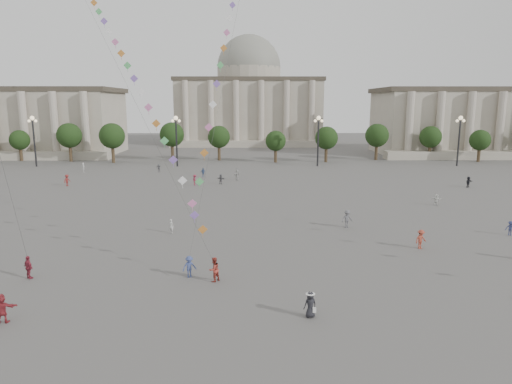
{
  "coord_description": "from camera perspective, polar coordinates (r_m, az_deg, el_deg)",
  "views": [
    {
      "loc": [
        0.96,
        -26.78,
        13.29
      ],
      "look_at": [
        1.3,
        12.0,
        5.7
      ],
      "focal_mm": 32.0,
      "sensor_mm": 36.0,
      "label": 1
    }
  ],
  "objects": [
    {
      "name": "person_crowd_4",
      "position": [
        79.86,
        -2.4,
        2.17
      ],
      "size": [
        1.51,
        1.76,
        1.91
      ],
      "primitive_type": "imported",
      "rotation": [
        0.0,
        0.0,
        4.07
      ],
      "color": "#BCBBB7",
      "rests_on": "ground"
    },
    {
      "name": "kite_train_west",
      "position": [
        56.21,
        -18.7,
        19.45
      ],
      "size": [
        26.22,
        38.25,
        60.18
      ],
      "color": "#3F3F3F",
      "rests_on": "ground"
    },
    {
      "name": "person_crowd_14",
      "position": [
        53.38,
        29.2,
        -3.97
      ],
      "size": [
        1.1,
        0.91,
        1.48
      ],
      "primitive_type": "imported",
      "rotation": [
        0.0,
        0.0,
        5.83
      ],
      "color": "navy",
      "rests_on": "ground"
    },
    {
      "name": "tree_row",
      "position": [
        105.08,
        -1.04,
        6.75
      ],
      "size": [
        137.12,
        5.12,
        8.0
      ],
      "color": "#3C2F1E",
      "rests_on": "ground"
    },
    {
      "name": "lamp_post_far_east",
      "position": [
        106.5,
        24.1,
        6.91
      ],
      "size": [
        2.0,
        0.9,
        10.65
      ],
      "color": "#262628",
      "rests_on": "ground"
    },
    {
      "name": "person_crowd_6",
      "position": [
        50.34,
        11.32,
        -3.31
      ],
      "size": [
        1.41,
        1.05,
        1.95
      ],
      "primitive_type": "imported",
      "rotation": [
        0.0,
        0.0,
        0.29
      ],
      "color": "#5C5C60",
      "rests_on": "ground"
    },
    {
      "name": "lamp_post_mid_west",
      "position": [
        98.27,
        -9.94,
        7.44
      ],
      "size": [
        2.0,
        0.9,
        10.65
      ],
      "color": "#262628",
      "rests_on": "ground"
    },
    {
      "name": "person_crowd_2",
      "position": [
        80.29,
        -22.54,
        1.37
      ],
      "size": [
        1.18,
        1.4,
        1.88
      ],
      "primitive_type": "imported",
      "rotation": [
        0.0,
        0.0,
        1.08
      ],
      "color": "maroon",
      "rests_on": "ground"
    },
    {
      "name": "person_crowd_12",
      "position": [
        76.26,
        -4.42,
        1.63
      ],
      "size": [
        1.58,
        1.19,
        1.66
      ],
      "primitive_type": "imported",
      "rotation": [
        0.0,
        0.0,
        2.62
      ],
      "color": "slate",
      "rests_on": "ground"
    },
    {
      "name": "kite_flyer_1",
      "position": [
        36.07,
        -8.33,
        -9.22
      ],
      "size": [
        1.27,
        1.05,
        1.72
      ],
      "primitive_type": "imported",
      "rotation": [
        0.0,
        0.0,
        0.45
      ],
      "color": "#394780",
      "rests_on": "ground"
    },
    {
      "name": "person_crowd_13",
      "position": [
        48.2,
        -10.55,
        -4.21
      ],
      "size": [
        0.65,
        0.57,
        1.49
      ],
      "primitive_type": "imported",
      "rotation": [
        0.0,
        0.0,
        2.65
      ],
      "color": "beige",
      "rests_on": "ground"
    },
    {
      "name": "tourist_2",
      "position": [
        32.74,
        -29.19,
        -12.59
      ],
      "size": [
        1.78,
        0.75,
        1.86
      ],
      "primitive_type": "imported",
      "rotation": [
        0.0,
        0.0,
        3.26
      ],
      "color": "maroon",
      "rests_on": "ground"
    },
    {
      "name": "person_crowd_16",
      "position": [
        91.28,
        -12.07,
        2.96
      ],
      "size": [
        0.99,
        0.52,
        1.62
      ],
      "primitive_type": "imported",
      "rotation": [
        0.0,
        0.0,
        6.15
      ],
      "color": "slate",
      "rests_on": "ground"
    },
    {
      "name": "person_crowd_8",
      "position": [
        45.04,
        19.91,
        -5.57
      ],
      "size": [
        1.34,
        1.1,
        1.81
      ],
      "primitive_type": "imported",
      "rotation": [
        0.0,
        0.0,
        0.43
      ],
      "color": "#9F3D2B",
      "rests_on": "ground"
    },
    {
      "name": "ground",
      "position": [
        29.91,
        -2.38,
        -15.32
      ],
      "size": [
        360.0,
        360.0,
        0.0
      ],
      "primitive_type": "plane",
      "color": "#504D4B",
      "rests_on": "ground"
    },
    {
      "name": "person_crowd_7",
      "position": [
        64.78,
        21.61,
        -0.89
      ],
      "size": [
        1.45,
        0.74,
        1.5
      ],
      "primitive_type": "imported",
      "rotation": [
        0.0,
        0.0,
        2.92
      ],
      "color": "white",
      "rests_on": "ground"
    },
    {
      "name": "hall_central",
      "position": [
        156.01,
        -0.88,
        11.41
      ],
      "size": [
        48.3,
        34.3,
        35.5
      ],
      "color": "#A09786",
      "rests_on": "ground"
    },
    {
      "name": "lamp_post_far_west",
      "position": [
        107.3,
        -26.07,
        6.78
      ],
      "size": [
        2.0,
        0.9,
        10.65
      ],
      "color": "#262628",
      "rests_on": "ground"
    },
    {
      "name": "kite_flyer_0",
      "position": [
        35.02,
        -5.27,
        -9.62
      ],
      "size": [
        1.16,
        1.16,
        1.9
      ],
      "primitive_type": "imported",
      "rotation": [
        0.0,
        0.0,
        3.94
      ],
      "color": "#A0362B",
      "rests_on": "ground"
    },
    {
      "name": "lamp_post_mid_east",
      "position": [
        97.97,
        7.8,
        7.49
      ],
      "size": [
        2.0,
        0.9,
        10.65
      ],
      "color": "#262628",
      "rests_on": "ground"
    },
    {
      "name": "hat_person",
      "position": [
        29.68,
        6.8,
        -13.73
      ],
      "size": [
        0.95,
        0.76,
        1.69
      ],
      "color": "black",
      "rests_on": "ground"
    },
    {
      "name": "person_crowd_0",
      "position": [
        83.73,
        -6.64,
        2.43
      ],
      "size": [
        1.03,
        0.56,
        1.66
      ],
      "primitive_type": "imported",
      "rotation": [
        0.0,
        0.0,
        0.17
      ],
      "color": "#395181",
      "rests_on": "ground"
    },
    {
      "name": "person_crowd_10",
      "position": [
        95.13,
        -20.75,
        2.87
      ],
      "size": [
        0.65,
        0.78,
        1.82
      ],
      "primitive_type": "imported",
      "rotation": [
        0.0,
        0.0,
        1.95
      ],
      "color": "silver",
      "rests_on": "ground"
    },
    {
      "name": "tourist_0",
      "position": [
        39.46,
        -26.55,
        -8.43
      ],
      "size": [
        1.13,
        0.99,
        1.83
      ],
      "primitive_type": "imported",
      "rotation": [
        0.0,
        0.0,
        2.52
      ],
      "color": "maroon",
      "rests_on": "ground"
    },
    {
      "name": "person_crowd_9",
      "position": [
        80.52,
        25.02,
        1.15
      ],
      "size": [
        1.61,
        1.36,
        1.74
      ],
      "primitive_type": "imported",
      "rotation": [
        0.0,
        0.0,
        0.62
      ],
      "color": "black",
      "rests_on": "ground"
    },
    {
      "name": "person_crowd_17",
      "position": [
        75.41,
        -7.65,
        1.5
      ],
      "size": [
        1.15,
        1.32,
        1.78
      ],
      "primitive_type": "imported",
      "rotation": [
        0.0,
        0.0,
        2.1
      ],
      "color": "maroon",
      "rests_on": "ground"
    }
  ]
}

